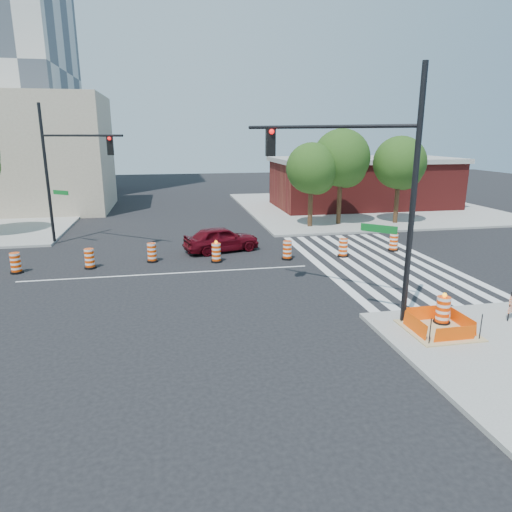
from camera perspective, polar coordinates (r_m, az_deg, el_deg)
name	(u,v)px	position (r m, az deg, el deg)	size (l,w,h in m)	color
ground	(168,274)	(22.90, -10.88, -2.17)	(120.00, 120.00, 0.00)	black
sidewalk_ne	(362,207)	(44.21, 13.06, 6.02)	(22.00, 22.00, 0.15)	gray
crosswalk_east	(376,262)	(25.31, 14.72, -0.74)	(6.75, 13.50, 0.01)	silver
lane_centerline	(168,273)	(22.90, -10.88, -2.16)	(14.00, 0.12, 0.01)	silver
excavation_pit	(438,329)	(16.91, 21.85, -8.46)	(2.20, 2.20, 0.90)	tan
brick_storefront	(363,183)	(43.93, 13.24, 8.91)	(16.50, 8.50, 4.60)	maroon
beige_midrise	(24,154)	(45.60, -26.97, 11.31)	(14.00, 10.00, 10.00)	tan
red_coupe	(221,239)	(26.68, -4.35, 2.16)	(1.76, 4.38, 1.49)	#520710
signal_pole_se	(362,173)	(16.65, 13.13, 10.08)	(4.92, 4.61, 8.71)	black
signal_pole_nw	(66,162)	(29.37, -22.69, 10.79)	(5.06, 3.94, 8.30)	black
pit_drum	(443,311)	(17.41, 22.31, -6.39)	(0.59, 0.59, 1.15)	black
tree_north_c	(312,171)	(33.22, 7.00, 10.48)	(3.66, 3.61, 6.13)	#382314
tree_north_d	(342,161)	(34.52, 10.65, 11.57)	(4.16, 4.16, 7.08)	#382314
tree_north_e	(400,166)	(35.92, 17.53, 10.71)	(3.87, 3.87, 6.57)	#382314
median_drum_1	(16,264)	(25.37, -27.83, -0.86)	(0.60, 0.60, 1.02)	black
median_drum_2	(90,259)	(24.75, -20.08, -0.38)	(0.60, 0.60, 1.02)	black
median_drum_3	(152,253)	(25.06, -12.88, 0.35)	(0.60, 0.60, 1.02)	black
median_drum_4	(216,253)	(24.48, -4.99, 0.36)	(0.60, 0.60, 1.18)	black
median_drum_5	(287,251)	(24.99, 3.93, 0.65)	(0.60, 0.60, 1.02)	black
median_drum_6	(343,248)	(25.92, 10.83, 0.94)	(0.60, 0.60, 1.02)	black
median_drum_7	(394,243)	(27.95, 16.82, 1.58)	(0.60, 0.60, 1.02)	black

